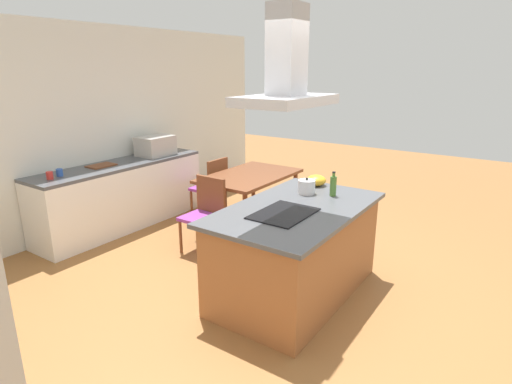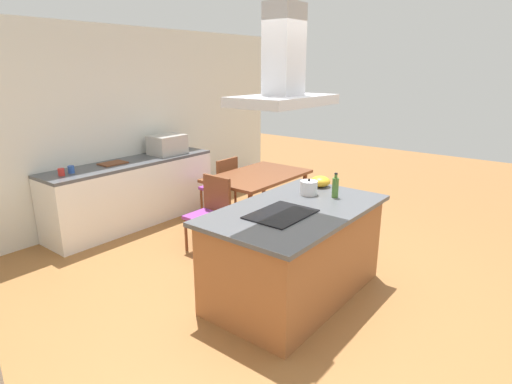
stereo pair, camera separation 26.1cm
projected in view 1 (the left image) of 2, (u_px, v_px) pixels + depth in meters
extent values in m
plane|color=#936033|center=(184.00, 255.00, 4.98)|extent=(16.00, 16.00, 0.00)
cube|color=silver|center=(83.00, 130.00, 5.54)|extent=(7.20, 0.10, 2.70)
cube|color=#995B33|center=(296.00, 253.00, 4.04)|extent=(1.73, 0.98, 0.86)
cube|color=#4C4F54|center=(297.00, 209.00, 3.91)|extent=(1.83, 1.08, 0.04)
cube|color=black|center=(284.00, 213.00, 3.71)|extent=(0.60, 0.44, 0.01)
cylinder|color=silver|center=(307.00, 187.00, 4.30)|extent=(0.18, 0.18, 0.14)
sphere|color=black|center=(307.00, 179.00, 4.28)|extent=(0.03, 0.03, 0.03)
cone|color=silver|center=(311.00, 184.00, 4.38)|extent=(0.06, 0.03, 0.04)
cylinder|color=#47722D|center=(333.00, 186.00, 4.21)|extent=(0.07, 0.07, 0.20)
cylinder|color=#47722D|center=(334.00, 175.00, 4.18)|extent=(0.03, 0.03, 0.04)
cylinder|color=black|center=(334.00, 172.00, 4.17)|extent=(0.03, 0.03, 0.01)
ellipsoid|color=gold|center=(316.00, 180.00, 4.59)|extent=(0.21, 0.21, 0.12)
cube|color=white|center=(123.00, 196.00, 5.80)|extent=(2.48, 0.62, 0.86)
cube|color=#4C4F54|center=(120.00, 165.00, 5.67)|extent=(2.48, 0.62, 0.04)
cube|color=#B2AFAA|center=(155.00, 146.00, 6.15)|extent=(0.50, 0.38, 0.28)
cylinder|color=red|center=(50.00, 175.00, 4.85)|extent=(0.08, 0.08, 0.09)
cylinder|color=#2D56B2|center=(59.00, 172.00, 4.99)|extent=(0.08, 0.08, 0.09)
cube|color=brown|center=(101.00, 166.00, 5.49)|extent=(0.34, 0.24, 0.02)
cube|color=brown|center=(250.00, 176.00, 5.69)|extent=(1.40, 0.90, 0.04)
cylinder|color=brown|center=(245.00, 220.00, 5.11)|extent=(0.06, 0.06, 0.71)
cylinder|color=brown|center=(295.00, 196.00, 6.09)|extent=(0.06, 0.06, 0.71)
cylinder|color=brown|center=(200.00, 209.00, 5.51)|extent=(0.06, 0.06, 0.71)
cylinder|color=brown|center=(253.00, 188.00, 6.49)|extent=(0.06, 0.06, 0.71)
cube|color=purple|center=(208.00, 188.00, 6.18)|extent=(0.42, 0.42, 0.04)
cube|color=brown|center=(218.00, 174.00, 6.01)|extent=(0.42, 0.04, 0.44)
cylinder|color=brown|center=(192.00, 204.00, 6.20)|extent=(0.04, 0.04, 0.41)
cylinder|color=brown|center=(208.00, 198.00, 6.48)|extent=(0.04, 0.04, 0.41)
cylinder|color=brown|center=(210.00, 208.00, 6.01)|extent=(0.04, 0.04, 0.41)
cylinder|color=brown|center=(226.00, 202.00, 6.29)|extent=(0.04, 0.04, 0.41)
cube|color=purple|center=(201.00, 218.00, 4.98)|extent=(0.42, 0.42, 0.04)
cube|color=brown|center=(211.00, 195.00, 5.07)|extent=(0.04, 0.42, 0.44)
cylinder|color=brown|center=(203.00, 244.00, 4.81)|extent=(0.04, 0.04, 0.41)
cylinder|color=brown|center=(181.00, 237.00, 5.00)|extent=(0.04, 0.04, 0.41)
cylinder|color=brown|center=(223.00, 234.00, 5.09)|extent=(0.04, 0.04, 0.41)
cylinder|color=brown|center=(201.00, 227.00, 5.29)|extent=(0.04, 0.04, 0.41)
cube|color=#ADADB2|center=(286.00, 100.00, 3.43)|extent=(0.90, 0.55, 0.08)
cube|color=#ADADB2|center=(287.00, 50.00, 3.32)|extent=(0.28, 0.24, 0.70)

